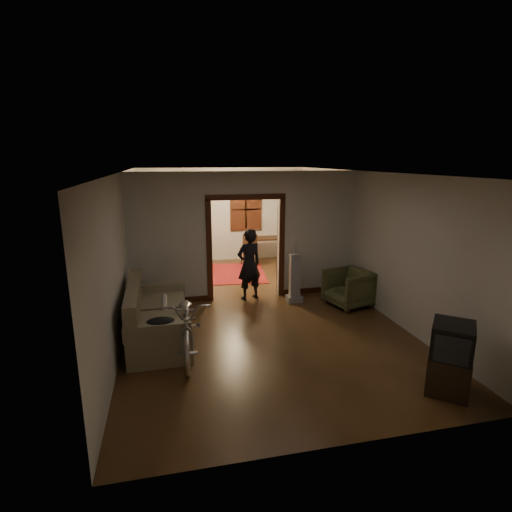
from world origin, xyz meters
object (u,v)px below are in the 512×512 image
object	(u,v)px
sofa	(159,311)
armchair	(349,288)
person	(249,264)
bicycle	(188,324)
desk	(266,250)
locker	(179,239)

from	to	relation	value
sofa	armchair	world-z (taller)	sofa
person	bicycle	bearing A→B (deg)	38.87
sofa	desk	xyz separation A→B (m)	(3.10, 4.76, -0.13)
sofa	locker	xyz separation A→B (m)	(0.54, 4.87, 0.31)
sofa	armchair	xyz separation A→B (m)	(3.91, 0.78, -0.11)
sofa	desk	bearing A→B (deg)	55.89
armchair	locker	xyz separation A→B (m)	(-3.37, 4.09, 0.42)
bicycle	locker	size ratio (longest dim) A/B	1.20
armchair	desk	xyz separation A→B (m)	(-0.81, 3.98, -0.02)
person	desk	distance (m)	3.34
bicycle	person	world-z (taller)	person
sofa	armchair	bearing A→B (deg)	10.23
bicycle	locker	world-z (taller)	locker
sofa	armchair	size ratio (longest dim) A/B	2.55
locker	desk	world-z (taller)	locker
person	armchair	bearing A→B (deg)	137.37
armchair	person	xyz separation A→B (m)	(-1.97, 0.88, 0.40)
armchair	person	bearing A→B (deg)	-129.43
person	desk	bearing A→B (deg)	-129.22
bicycle	person	bearing A→B (deg)	60.34
locker	armchair	bearing A→B (deg)	-69.73
person	desk	world-z (taller)	person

